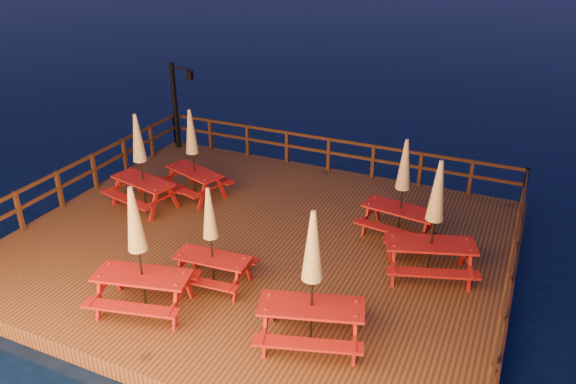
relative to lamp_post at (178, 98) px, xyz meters
name	(u,v)px	position (x,y,z in m)	size (l,w,h in m)	color
ground	(260,254)	(5.39, -4.55, -2.20)	(500.00, 500.00, 0.00)	black
deck	(260,247)	(5.39, -4.55, -2.00)	(12.00, 10.00, 0.40)	#462316
deck_piles	(260,264)	(5.39, -4.55, -2.50)	(11.44, 9.44, 1.40)	#381E12
railing	(289,185)	(5.39, -2.77, -1.03)	(11.80, 9.75, 1.10)	#381E12
lamp_post	(178,98)	(0.00, 0.00, 0.00)	(0.85, 0.18, 3.00)	black
picnic_table_0	(138,249)	(4.49, -7.97, -0.35)	(2.27, 2.02, 2.79)	maroon
picnic_table_1	(193,152)	(2.52, -3.03, -0.44)	(2.21, 2.00, 2.60)	maroon
picnic_table_2	(140,160)	(1.62, -4.21, -0.39)	(2.19, 1.93, 2.70)	maroon
picnic_table_3	(434,218)	(9.55, -4.34, -0.33)	(2.38, 2.17, 2.82)	maroon
picnic_table_4	(211,236)	(5.32, -6.64, -0.57)	(1.75, 1.48, 2.36)	maroon
picnic_table_5	(402,188)	(8.50, -2.87, -0.44)	(2.01, 1.73, 2.61)	maroon
picnic_table_6	(312,278)	(7.99, -7.49, -0.33)	(2.37, 2.14, 2.82)	maroon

